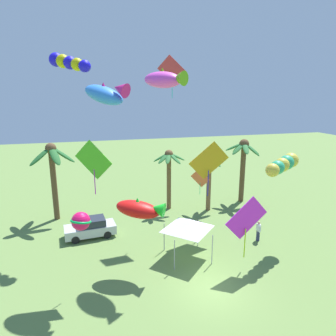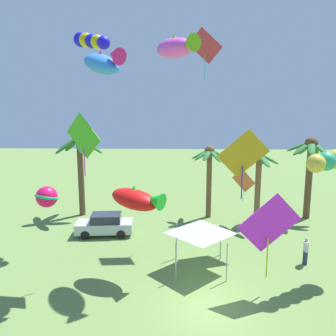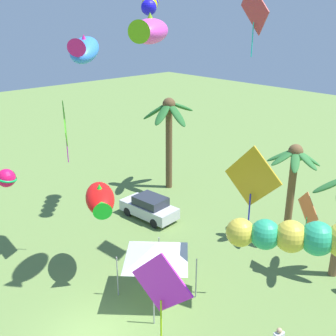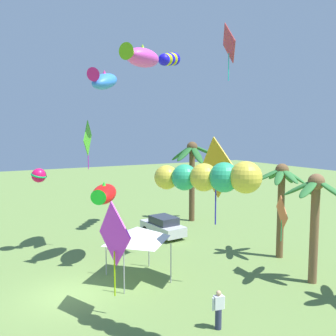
# 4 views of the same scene
# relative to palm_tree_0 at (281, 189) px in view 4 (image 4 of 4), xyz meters

# --- Properties ---
(ground_plane) EXTENTS (120.00, 120.00, 0.00)m
(ground_plane) POSITION_rel_palm_tree_0_xyz_m (-1.04, -12.94, -4.33)
(ground_plane) COLOR olive
(palm_tree_0) EXTENTS (3.10, 2.95, 5.90)m
(palm_tree_0) POSITION_rel_palm_tree_0_xyz_m (0.00, 0.00, 0.00)
(palm_tree_0) COLOR brown
(palm_tree_0) RESTS_ON ground
(palm_tree_1) EXTENTS (3.90, 4.36, 6.96)m
(palm_tree_1) POSITION_rel_palm_tree_0_xyz_m (-10.49, 0.24, 0.82)
(palm_tree_1) COLOR brown
(palm_tree_1) RESTS_ON ground
(palm_tree_2) EXTENTS (3.00, 3.17, 5.73)m
(palm_tree_2) POSITION_rel_palm_tree_0_xyz_m (3.62, -1.33, -0.21)
(palm_tree_2) COLOR brown
(palm_tree_2) RESTS_ON ground
(parked_car_0) EXTENTS (4.05, 2.07, 1.51)m
(parked_car_0) POSITION_rel_palm_tree_0_xyz_m (-7.59, -4.17, -3.58)
(parked_car_0) COLOR #BCBCC1
(parked_car_0) RESTS_ON ground
(spectator_0) EXTENTS (0.30, 0.54, 1.59)m
(spectator_0) POSITION_rel_palm_tree_0_xyz_m (4.82, -8.31, -3.51)
(spectator_0) COLOR #2D3351
(spectator_0) RESTS_ON ground
(festival_tent) EXTENTS (2.86, 2.86, 2.85)m
(festival_tent) POSITION_rel_palm_tree_0_xyz_m (-1.22, -9.11, -1.86)
(festival_tent) COLOR #9E9EA3
(festival_tent) RESTS_ON ground
(kite_fish_0) EXTENTS (2.75, 3.20, 1.30)m
(kite_fish_0) POSITION_rel_palm_tree_0_xyz_m (-2.57, -8.20, 7.58)
(kite_fish_0) COLOR #EC46C6
(kite_diamond_1) EXTENTS (1.58, 0.84, 2.47)m
(kite_diamond_1) POSITION_rel_palm_tree_0_xyz_m (2.32, -2.31, -0.77)
(kite_diamond_1) COLOR orange
(kite_diamond_2) EXTENTS (3.17, 0.76, 4.40)m
(kite_diamond_2) POSITION_rel_palm_tree_0_xyz_m (1.50, -6.05, 1.66)
(kite_diamond_2) COLOR #BC9315
(kite_ball_3) EXTENTS (1.40, 1.40, 0.91)m
(kite_ball_3) POSITION_rel_palm_tree_0_xyz_m (-7.99, -12.88, 0.74)
(kite_ball_3) COLOR #E81057
(kite_diamond_4) EXTENTS (3.00, 0.44, 4.18)m
(kite_diamond_4) POSITION_rel_palm_tree_0_xyz_m (1.79, -11.52, -0.84)
(kite_diamond_4) COLOR #D826EC
(kite_tube_5) EXTENTS (2.92, 2.87, 1.50)m
(kite_tube_5) POSITION_rel_palm_tree_0_xyz_m (-8.39, -3.14, 8.90)
(kite_tube_5) COLOR #1C14F0
(kite_diamond_6) EXTENTS (2.18, 0.91, 3.23)m
(kite_diamond_6) POSITION_rel_palm_tree_0_xyz_m (-0.75, -3.61, 8.42)
(kite_diamond_6) COLOR #BE3435
(kite_tube_7) EXTENTS (3.56, 2.57, 1.18)m
(kite_tube_7) POSITION_rel_palm_tree_0_xyz_m (5.65, -9.44, 1.94)
(kite_tube_7) COLOR gold
(kite_fish_8) EXTENTS (3.33, 2.63, 1.40)m
(kite_fish_8) POSITION_rel_palm_tree_0_xyz_m (-4.54, -9.80, -0.16)
(kite_fish_8) COLOR red
(kite_diamond_9) EXTENTS (2.01, 1.14, 3.18)m
(kite_diamond_9) POSITION_rel_palm_tree_0_xyz_m (-7.17, -9.91, 3.06)
(kite_diamond_9) COLOR #48B81F
(kite_fish_10) EXTENTS (2.95, 2.89, 1.63)m
(kite_fish_10) POSITION_rel_palm_tree_0_xyz_m (-6.24, -9.10, 6.72)
(kite_fish_10) COLOR #3281ED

